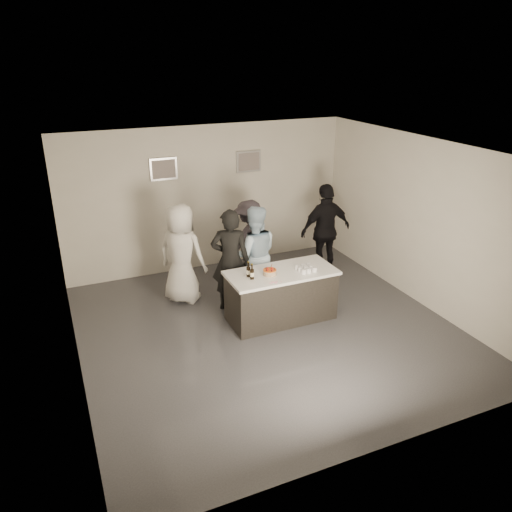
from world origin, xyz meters
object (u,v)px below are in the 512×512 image
(person_main_blue, at_px, (254,254))
(cake, at_px, (270,273))
(person_guest_back, at_px, (249,240))
(bar_counter, at_px, (281,295))
(beer_bottle_b, at_px, (252,272))
(person_main_black, at_px, (230,260))
(beer_bottle_a, at_px, (248,269))
(person_guest_left, at_px, (182,254))
(person_guest_right, at_px, (325,230))

(person_main_blue, bearing_deg, cake, 98.58)
(person_main_blue, distance_m, person_guest_back, 0.98)
(cake, bearing_deg, bar_counter, 8.29)
(person_guest_back, bearing_deg, beer_bottle_b, 44.81)
(beer_bottle_b, xyz_separation_m, person_main_black, (-0.08, 0.79, -0.09))
(bar_counter, xyz_separation_m, person_main_black, (-0.65, 0.72, 0.49))
(bar_counter, relative_size, beer_bottle_b, 7.15)
(cake, bearing_deg, beer_bottle_a, 169.11)
(beer_bottle_a, distance_m, person_main_blue, 0.94)
(bar_counter, relative_size, person_main_black, 0.99)
(person_guest_left, distance_m, person_guest_right, 3.02)
(beer_bottle_a, height_order, person_guest_back, person_guest_back)
(person_main_black, bearing_deg, person_guest_left, -18.88)
(person_main_black, relative_size, person_main_blue, 1.03)
(beer_bottle_a, xyz_separation_m, person_main_black, (-0.06, 0.68, -0.09))
(beer_bottle_b, bearing_deg, beer_bottle_a, 99.25)
(beer_bottle_a, height_order, person_guest_left, person_guest_left)
(bar_counter, bearing_deg, beer_bottle_a, 176.68)
(person_main_blue, bearing_deg, beer_bottle_a, 75.92)
(cake, height_order, person_guest_back, person_guest_back)
(bar_counter, bearing_deg, person_guest_left, 134.94)
(beer_bottle_a, distance_m, person_guest_back, 1.91)
(bar_counter, bearing_deg, person_main_black, 132.28)
(person_guest_back, bearing_deg, person_guest_left, -8.05)
(person_guest_left, xyz_separation_m, person_guest_back, (1.51, 0.42, -0.11))
(person_guest_right, bearing_deg, person_main_blue, 14.14)
(person_main_black, relative_size, person_guest_right, 0.98)
(bar_counter, xyz_separation_m, person_guest_right, (1.67, 1.37, 0.51))
(beer_bottle_a, xyz_separation_m, person_guest_left, (-0.76, 1.32, -0.10))
(beer_bottle_b, height_order, person_guest_back, person_guest_back)
(person_main_black, height_order, person_guest_left, person_main_black)
(beer_bottle_a, relative_size, person_main_blue, 0.14)
(cake, distance_m, beer_bottle_a, 0.37)
(beer_bottle_a, height_order, person_guest_right, person_guest_right)
(beer_bottle_b, xyz_separation_m, person_main_blue, (0.44, 0.93, -0.12))
(beer_bottle_b, bearing_deg, person_guest_left, 118.62)
(person_main_black, height_order, person_main_blue, person_main_black)
(beer_bottle_a, height_order, beer_bottle_b, same)
(person_main_black, bearing_deg, beer_bottle_b, 119.16)
(beer_bottle_b, relative_size, person_main_black, 0.14)
(cake, bearing_deg, beer_bottle_b, -173.04)
(cake, xyz_separation_m, person_main_black, (-0.42, 0.75, -0.00))
(beer_bottle_b, relative_size, person_guest_left, 0.14)
(beer_bottle_a, relative_size, beer_bottle_b, 1.00)
(person_main_blue, relative_size, person_guest_back, 1.11)
(beer_bottle_a, relative_size, person_main_black, 0.14)
(person_main_black, bearing_deg, person_guest_back, -103.73)
(beer_bottle_b, bearing_deg, person_guest_right, 32.77)
(beer_bottle_a, xyz_separation_m, person_guest_right, (2.26, 1.33, -0.07))
(person_guest_right, relative_size, person_guest_back, 1.16)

